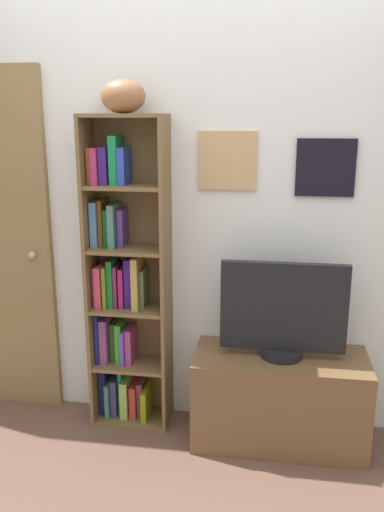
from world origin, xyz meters
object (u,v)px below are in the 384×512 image
(bookshelf, at_px, (124,287))
(television, at_px, (283,312))
(tv_stand, at_px, (279,399))
(football, at_px, (123,96))

(bookshelf, distance_m, television, 0.89)
(tv_stand, relative_size, television, 1.41)
(football, height_order, television, football)
(football, xyz_separation_m, television, (0.84, -0.09, -1.07))
(bookshelf, height_order, tv_stand, bookshelf)
(television, bearing_deg, bookshelf, 172.59)
(bookshelf, distance_m, football, 1.02)
(football, bearing_deg, tv_stand, -6.00)
(bookshelf, bearing_deg, football, -34.60)
(television, bearing_deg, football, 174.08)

